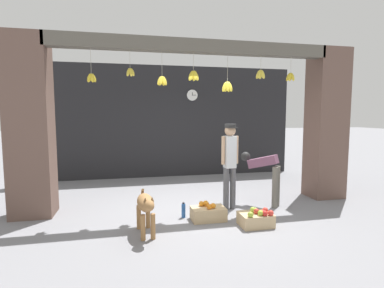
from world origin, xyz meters
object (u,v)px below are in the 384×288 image
(fruit_crate_oranges, at_px, (208,213))
(water_bottle, at_px, (183,210))
(wall_clock, at_px, (192,95))
(dog, at_px, (146,206))
(shopkeeper, at_px, (230,160))
(worker_stooping, at_px, (265,171))
(fruit_crate_apples, at_px, (256,218))

(fruit_crate_oranges, height_order, water_bottle, fruit_crate_oranges)
(water_bottle, relative_size, wall_clock, 0.81)
(dog, height_order, shopkeeper, shopkeeper)
(dog, relative_size, wall_clock, 2.62)
(water_bottle, xyz_separation_m, wall_clock, (0.92, 3.50, 2.22))
(fruit_crate_oranges, height_order, wall_clock, wall_clock)
(worker_stooping, bearing_deg, wall_clock, 58.98)
(wall_clock, bearing_deg, shopkeeper, -89.62)
(worker_stooping, xyz_separation_m, fruit_crate_apples, (-0.64, -1.02, -0.57))
(dog, xyz_separation_m, fruit_crate_oranges, (1.08, 0.40, -0.33))
(fruit_crate_oranges, distance_m, fruit_crate_apples, 0.81)
(dog, xyz_separation_m, fruit_crate_apples, (1.77, -0.03, -0.32))
(worker_stooping, relative_size, water_bottle, 3.87)
(dog, bearing_deg, fruit_crate_apples, 84.05)
(worker_stooping, xyz_separation_m, wall_clock, (-0.80, 3.13, 1.66))
(fruit_crate_apples, bearing_deg, wall_clock, 92.11)
(dog, distance_m, worker_stooping, 2.62)
(fruit_crate_apples, bearing_deg, fruit_crate_oranges, 147.86)
(fruit_crate_apples, height_order, wall_clock, wall_clock)
(fruit_crate_oranges, bearing_deg, worker_stooping, 23.68)
(fruit_crate_oranges, xyz_separation_m, wall_clock, (0.53, 3.71, 2.23))
(water_bottle, height_order, wall_clock, wall_clock)
(dog, distance_m, shopkeeper, 1.93)
(worker_stooping, relative_size, fruit_crate_apples, 2.03)
(dog, distance_m, fruit_crate_apples, 1.80)
(worker_stooping, xyz_separation_m, fruit_crate_oranges, (-1.33, -0.58, -0.57))
(dog, relative_size, water_bottle, 3.25)
(shopkeeper, distance_m, water_bottle, 1.29)
(dog, xyz_separation_m, shopkeeper, (1.63, 0.90, 0.51))
(dog, height_order, water_bottle, dog)
(shopkeeper, bearing_deg, worker_stooping, -179.93)
(worker_stooping, bearing_deg, dog, 156.96)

